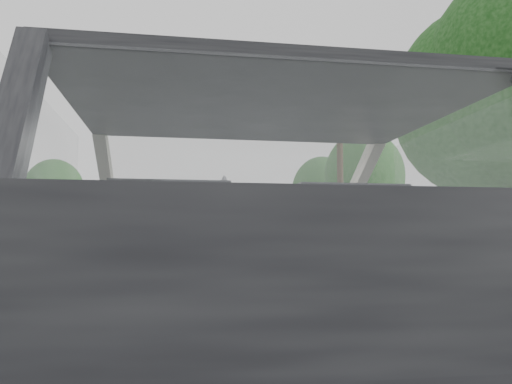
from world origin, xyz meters
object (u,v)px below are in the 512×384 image
object	(u,v)px
subject_car	(250,264)
utility_pole	(340,165)
other_car	(200,241)
highway_sign	(263,235)
cat	(263,202)

from	to	relation	value
subject_car	utility_pole	xyz separation A→B (m)	(6.79, 18.38, 3.44)
subject_car	utility_pole	size ratio (longest dim) A/B	0.48
other_car	utility_pole	size ratio (longest dim) A/B	0.60
highway_sign	utility_pole	size ratio (longest dim) A/B	0.28
subject_car	cat	distance (m)	0.76
other_car	utility_pole	distance (m)	7.75
utility_pole	subject_car	bearing A→B (deg)	-110.29
highway_sign	utility_pole	distance (m)	9.39
cat	utility_pole	bearing A→B (deg)	83.47
highway_sign	utility_pole	xyz separation A→B (m)	(1.91, -8.68, 3.02)
subject_car	cat	xyz separation A→B (m)	(0.18, 0.65, 0.36)
other_car	utility_pole	world-z (taller)	utility_pole
other_car	cat	bearing A→B (deg)	-82.22
cat	other_car	bearing A→B (deg)	102.13
subject_car	utility_pole	bearing A→B (deg)	69.71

